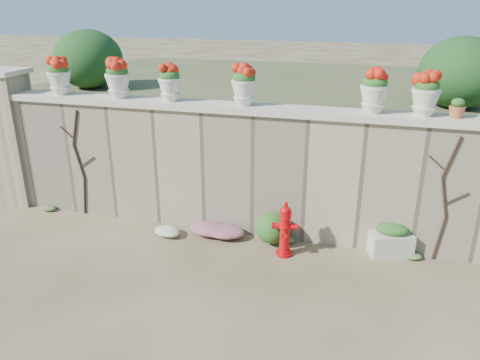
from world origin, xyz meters
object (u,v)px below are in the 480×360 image
(terracotta_pot, at_px, (457,109))
(fire_hydrant, at_px, (285,229))
(planter_box, at_px, (391,240))
(urn_pot_0, at_px, (59,76))

(terracotta_pot, bearing_deg, fire_hydrant, -162.37)
(fire_hydrant, bearing_deg, planter_box, 8.71)
(fire_hydrant, relative_size, planter_box, 1.25)
(fire_hydrant, distance_m, terracotta_pot, 2.91)
(fire_hydrant, distance_m, planter_box, 1.61)
(fire_hydrant, bearing_deg, urn_pot_0, 162.89)
(urn_pot_0, bearing_deg, planter_box, -2.56)
(planter_box, distance_m, urn_pot_0, 6.00)
(terracotta_pot, bearing_deg, planter_box, -158.84)
(planter_box, xyz_separation_m, terracotta_pot, (0.65, 0.25, 1.98))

